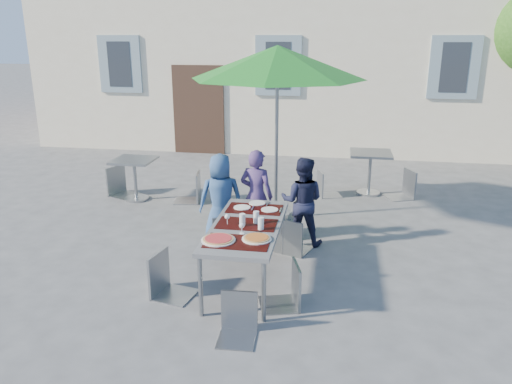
% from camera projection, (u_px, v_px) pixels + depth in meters
% --- Properties ---
extents(ground, '(90.00, 90.00, 0.00)m').
position_uv_depth(ground, '(191.00, 310.00, 5.50)').
color(ground, '#4F5052').
rests_on(ground, ground).
extents(dining_table, '(0.80, 1.85, 0.76)m').
position_uv_depth(dining_table, '(247.00, 228.00, 5.94)').
color(dining_table, '#48494E').
rests_on(dining_table, ground).
extents(pizza_near_left, '(0.38, 0.38, 0.03)m').
position_uv_depth(pizza_near_left, '(218.00, 239.00, 5.44)').
color(pizza_near_left, white).
rests_on(pizza_near_left, dining_table).
extents(pizza_near_right, '(0.33, 0.33, 0.03)m').
position_uv_depth(pizza_near_right, '(257.00, 238.00, 5.47)').
color(pizza_near_right, white).
rests_on(pizza_near_right, dining_table).
extents(glassware, '(0.49, 0.41, 0.15)m').
position_uv_depth(glassware, '(249.00, 221.00, 5.82)').
color(glassware, silver).
rests_on(glassware, dining_table).
extents(place_settings, '(0.63, 0.45, 0.01)m').
position_uv_depth(place_settings, '(256.00, 207.00, 6.50)').
color(place_settings, white).
rests_on(place_settings, dining_table).
extents(child_0, '(0.73, 0.59, 1.30)m').
position_uv_depth(child_0, '(221.00, 198.00, 7.22)').
color(child_0, '#2E4E80').
rests_on(child_0, ground).
extents(child_1, '(0.56, 0.43, 1.36)m').
position_uv_depth(child_1, '(256.00, 196.00, 7.20)').
color(child_1, '#483267').
rests_on(child_1, ground).
extents(child_2, '(0.64, 0.40, 1.28)m').
position_uv_depth(child_2, '(302.00, 201.00, 7.09)').
color(child_2, '#171A33').
rests_on(child_2, ground).
extents(chair_0, '(0.56, 0.56, 0.96)m').
position_uv_depth(chair_0, '(226.00, 211.00, 6.95)').
color(chair_0, gray).
rests_on(chair_0, ground).
extents(chair_1, '(0.58, 0.58, 1.03)m').
position_uv_depth(chair_1, '(266.00, 208.00, 6.92)').
color(chair_1, gray).
rests_on(chair_1, ground).
extents(chair_2, '(0.55, 0.55, 0.96)m').
position_uv_depth(chair_2, '(292.00, 215.00, 6.78)').
color(chair_2, gray).
rests_on(chair_2, ground).
extents(chair_3, '(0.51, 0.51, 0.97)m').
position_uv_depth(chair_3, '(165.00, 249.00, 5.67)').
color(chair_3, '#91959C').
rests_on(chair_3, ground).
extents(chair_4, '(0.52, 0.52, 0.94)m').
position_uv_depth(chair_4, '(288.00, 260.00, 5.44)').
color(chair_4, gray).
rests_on(chair_4, ground).
extents(chair_5, '(0.39, 0.40, 0.85)m').
position_uv_depth(chair_5, '(238.00, 292.00, 4.90)').
color(chair_5, gray).
rests_on(chair_5, ground).
extents(patio_umbrella, '(2.71, 2.71, 2.76)m').
position_uv_depth(patio_umbrella, '(278.00, 64.00, 7.54)').
color(patio_umbrella, '#ADB0B5').
rests_on(patio_umbrella, ground).
extents(cafe_table_0, '(0.71, 0.71, 0.77)m').
position_uv_depth(cafe_table_0, '(135.00, 172.00, 9.04)').
color(cafe_table_0, '#ADB0B5').
rests_on(cafe_table_0, ground).
extents(bg_chair_l_0, '(0.60, 0.60, 1.04)m').
position_uv_depth(bg_chair_l_0, '(119.00, 163.00, 9.29)').
color(bg_chair_l_0, gray).
rests_on(bg_chair_l_0, ground).
extents(bg_chair_r_0, '(0.52, 0.52, 1.02)m').
position_uv_depth(bg_chair_r_0, '(192.00, 170.00, 8.93)').
color(bg_chair_r_0, '#90939B').
rests_on(bg_chair_r_0, ground).
extents(cafe_table_1, '(0.76, 0.76, 0.81)m').
position_uv_depth(cafe_table_1, '(370.00, 164.00, 9.35)').
color(cafe_table_1, '#ADB0B5').
rests_on(cafe_table_1, ground).
extents(bg_chair_l_1, '(0.50, 0.50, 0.90)m').
position_uv_depth(bg_chair_l_1, '(326.00, 169.00, 9.27)').
color(bg_chair_l_1, '#90949B').
rests_on(bg_chair_l_1, ground).
extents(bg_chair_r_1, '(0.58, 0.57, 0.99)m').
position_uv_depth(bg_chair_r_1, '(406.00, 167.00, 9.15)').
color(bg_chair_r_1, '#91969D').
rests_on(bg_chair_r_1, ground).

